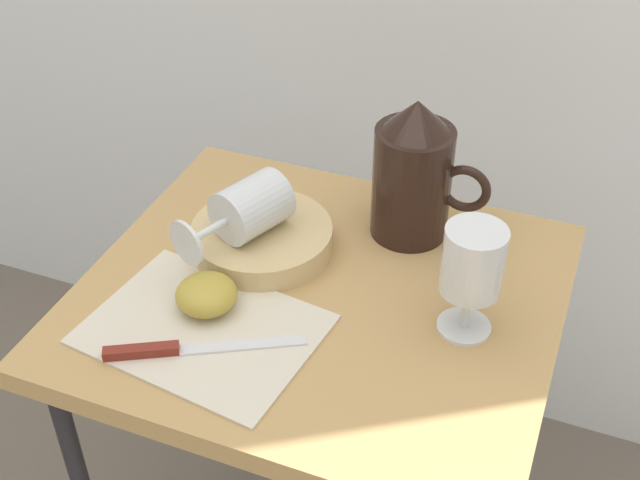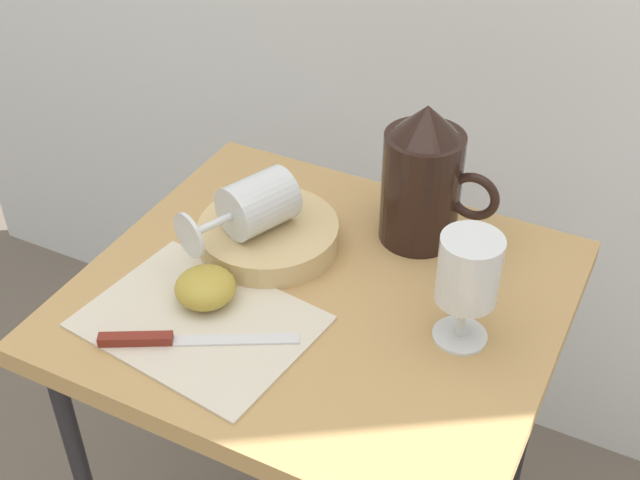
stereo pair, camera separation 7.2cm
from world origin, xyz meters
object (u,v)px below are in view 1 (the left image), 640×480
Objects in this scene: wine_glass_tipped_near at (249,208)px; knife at (175,349)px; table at (320,328)px; wine_glass_upright at (473,265)px; basket_tray at (262,238)px; apple_half_left at (206,294)px; pitcher at (413,181)px.

wine_glass_tipped_near reaches higher than knife.
wine_glass_upright reaches higher than table.
basket_tray is at bearing 153.19° from table.
apple_half_left reaches higher than knife.
apple_half_left reaches higher than table.
pitcher is (0.07, 0.16, 0.14)m from table.
basket_tray is 0.30m from wine_glass_upright.
pitcher is 1.38× the size of wine_glass_upright.
wine_glass_upright is at bearing 29.35° from knife.
apple_half_left is at bearing -90.82° from wine_glass_tipped_near.
wine_glass_upright is 1.93× the size of apple_half_left.
pitcher is at bearing 53.29° from apple_half_left.
pitcher is 1.19× the size of wine_glass_tipped_near.
basket_tray is (-0.10, 0.05, 0.08)m from table.
knife is at bearing -92.85° from basket_tray.
wine_glass_upright is at bearing -9.59° from basket_tray.
wine_glass_upright is 0.32m from apple_half_left.
wine_glass_upright is at bearing 16.03° from apple_half_left.
table is 0.21m from knife.
pitcher reaches higher than knife.
wine_glass_upright is 0.87× the size of wine_glass_tipped_near.
wine_glass_upright is at bearing 1.13° from table.
pitcher reaches higher than wine_glass_upright.
wine_glass_tipped_near is (-0.11, 0.04, 0.13)m from table.
wine_glass_upright reaches higher than wine_glass_tipped_near.
wine_glass_tipped_near is (-0.18, -0.12, -0.01)m from pitcher.
knife is (0.00, -0.08, -0.02)m from apple_half_left.
apple_half_left is (-0.01, -0.13, 0.01)m from basket_tray.
basket_tray reaches higher than knife.
wine_glass_tipped_near is at bearing 173.07° from wine_glass_upright.
wine_glass_tipped_near is (-0.29, 0.04, -0.02)m from wine_glass_upright.
table is at bearing -19.36° from wine_glass_tipped_near.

